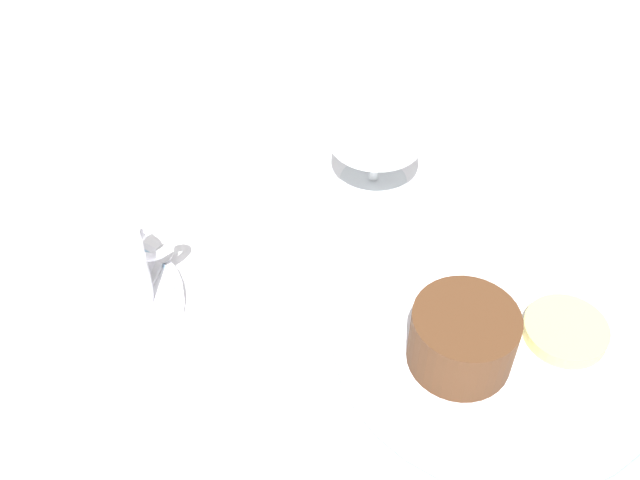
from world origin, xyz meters
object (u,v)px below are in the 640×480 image
(dinner_plate, at_px, (494,347))
(dessert_cake, at_px, (463,338))
(wine_glass, at_px, (378,116))
(coffee_cup, at_px, (78,273))

(dinner_plate, height_order, dessert_cake, dessert_cake)
(wine_glass, xyz_separation_m, dessert_cake, (-0.06, -0.20, -0.04))
(dinner_plate, xyz_separation_m, wine_glass, (0.02, 0.20, 0.06))
(wine_glass, bearing_deg, dinner_plate, -96.85)
(dinner_plate, distance_m, wine_glass, 0.21)
(dinner_plate, bearing_deg, wine_glass, 83.15)
(dinner_plate, relative_size, coffee_cup, 2.01)
(wine_glass, relative_size, dessert_cake, 1.54)
(dessert_cake, bearing_deg, dinner_plate, -3.50)
(dinner_plate, height_order, wine_glass, wine_glass)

